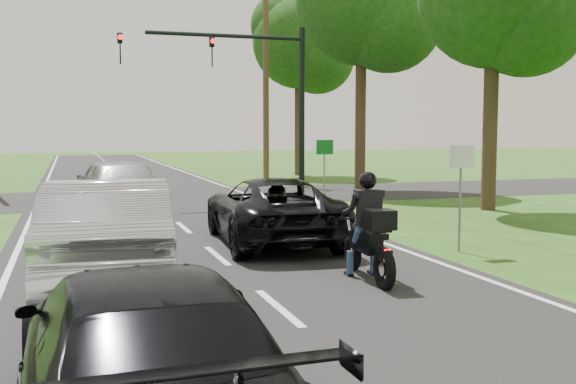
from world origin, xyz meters
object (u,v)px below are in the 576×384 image
object	(u,v)px
motorcycle_rider	(369,237)
sign_green	(325,157)
dark_suv	(272,210)
silver_suv	(116,187)
dark_car_behind	(142,350)
utility_pole_far	(266,73)
traffic_signal	(251,80)
silver_sedan	(108,233)
sign_white	(461,172)

from	to	relation	value
motorcycle_rider	sign_green	size ratio (longest dim) A/B	0.97
dark_suv	silver_suv	distance (m)	6.21
motorcycle_rider	silver_suv	xyz separation A→B (m)	(-3.32, 9.49, 0.15)
sign_green	dark_suv	bearing A→B (deg)	-120.70
dark_car_behind	utility_pole_far	world-z (taller)	utility_pole_far
dark_suv	traffic_signal	bearing A→B (deg)	-98.04
dark_car_behind	sign_green	distance (m)	15.96
motorcycle_rider	traffic_signal	distance (m)	13.33
dark_suv	sign_green	world-z (taller)	sign_green
dark_car_behind	traffic_signal	bearing A→B (deg)	-108.80
silver_sedan	utility_pole_far	distance (m)	22.03
silver_sedan	traffic_signal	bearing A→B (deg)	-110.10
motorcycle_rider	dark_car_behind	distance (m)	6.05
motorcycle_rider	silver_suv	size ratio (longest dim) A/B	0.42
dark_car_behind	traffic_signal	world-z (taller)	traffic_signal
silver_sedan	traffic_signal	xyz separation A→B (m)	(5.45, 11.95, 3.30)
dark_suv	utility_pole_far	world-z (taller)	utility_pole_far
sign_white	sign_green	bearing A→B (deg)	88.57
silver_sedan	silver_suv	distance (m)	8.66
silver_suv	traffic_signal	distance (m)	6.67
motorcycle_rider	silver_sedan	world-z (taller)	motorcycle_rider
dark_suv	utility_pole_far	bearing A→B (deg)	-101.75
motorcycle_rider	dark_suv	world-z (taller)	motorcycle_rider
silver_suv	utility_pole_far	bearing A→B (deg)	-129.92
motorcycle_rider	utility_pole_far	distance (m)	21.69
dark_suv	sign_white	distance (m)	4.02
utility_pole_far	sign_white	xyz separation A→B (m)	(-1.50, -19.02, -3.49)
utility_pole_far	sign_green	bearing A→B (deg)	-96.73
silver_suv	utility_pole_far	world-z (taller)	utility_pole_far
dark_suv	utility_pole_far	size ratio (longest dim) A/B	0.50
silver_suv	sign_white	size ratio (longest dim) A/B	2.33
silver_sedan	sign_white	xyz separation A→B (m)	(6.81, 0.93, 0.76)
sign_white	sign_green	distance (m)	8.00
motorcycle_rider	silver_sedan	size ratio (longest dim) A/B	0.41
silver_sedan	sign_white	world-z (taller)	sign_white
dark_car_behind	sign_green	size ratio (longest dim) A/B	2.20
sign_white	sign_green	size ratio (longest dim) A/B	1.00
silver_suv	utility_pole_far	distance (m)	14.29
silver_sedan	sign_green	xyz separation A→B (m)	(7.01, 8.93, 0.76)
dark_car_behind	motorcycle_rider	bearing A→B (deg)	-133.15
dark_suv	dark_car_behind	distance (m)	9.22
dark_car_behind	utility_pole_far	distance (m)	27.01
silver_suv	dark_car_behind	xyz separation A→B (m)	(-0.72, -13.99, -0.16)
motorcycle_rider	silver_suv	world-z (taller)	motorcycle_rider
traffic_signal	sign_white	distance (m)	11.39
dark_car_behind	sign_white	size ratio (longest dim) A/B	2.20
dark_suv	motorcycle_rider	bearing A→B (deg)	100.30
motorcycle_rider	sign_green	world-z (taller)	sign_green
utility_pole_far	sign_green	size ratio (longest dim) A/B	4.71
utility_pole_far	silver_suv	bearing A→B (deg)	-123.97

